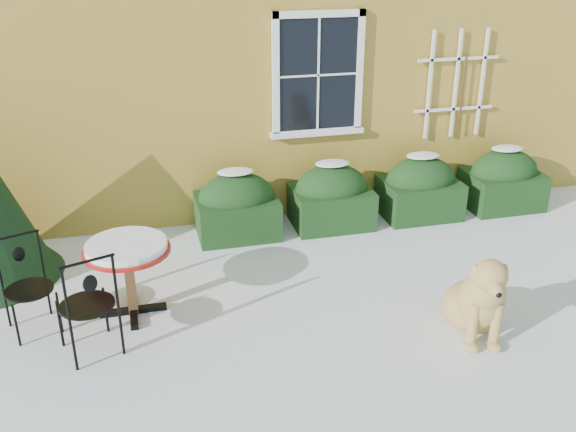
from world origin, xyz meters
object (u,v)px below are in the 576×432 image
object	(u,v)px
patio_chair_near	(88,304)
dog	(479,300)
bistro_table	(127,255)
patio_chair_far	(28,285)

from	to	relation	value
patio_chair_near	dog	distance (m)	3.74
patio_chair_near	dog	world-z (taller)	patio_chair_near
bistro_table	patio_chair_near	world-z (taller)	patio_chair_near
patio_chair_far	dog	xyz separation A→B (m)	(4.29, -1.20, -0.11)
bistro_table	dog	distance (m)	3.54
patio_chair_near	dog	xyz separation A→B (m)	(3.69, -0.61, -0.15)
dog	patio_chair_near	bearing A→B (deg)	-176.88
patio_chair_near	patio_chair_far	xyz separation A→B (m)	(-0.60, 0.59, -0.05)
patio_chair_near	patio_chair_far	size ratio (longest dim) A/B	1.09
bistro_table	patio_chair_far	size ratio (longest dim) A/B	0.90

